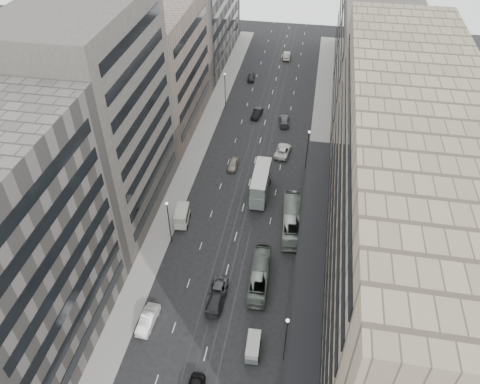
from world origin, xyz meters
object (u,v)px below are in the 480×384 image
Objects in this scene: bus_far at (292,220)px; vw_microbus at (253,346)px; sedan_2 at (217,291)px; panel_van at (182,216)px; sedan_1 at (148,320)px; double_decker at (261,183)px; bus_near at (260,275)px.

bus_far is 3.03× the size of vw_microbus.
bus_far reaches higher than sedan_2.
sedan_1 is (0.70, -19.62, -0.67)m from panel_van.
sedan_2 is at bearing 40.74° from sedan_1.
double_decker reaches higher than sedan_2.
double_decker is 1.78× the size of sedan_2.
vw_microbus is at bearing -61.47° from panel_van.
bus_near is 16.54m from sedan_1.
bus_near reaches higher than sedan_2.
vw_microbus is (-2.69, -23.26, -0.50)m from bus_far.
bus_far is at bearing -0.32° from panel_van.
vw_microbus reaches higher than sedan_1.
double_decker is at bearing 72.33° from sedan_1.
vw_microbus is (3.40, -30.43, -1.55)m from double_decker.
bus_near is 2.63× the size of vw_microbus.
sedan_1 is (-13.51, -9.52, -0.61)m from bus_near.
sedan_2 is (-8.96, -15.37, -0.95)m from bus_far.
bus_near is 2.01× the size of sedan_2.
bus_far is 17.81m from panel_van.
double_decker reaches higher than panel_van.
bus_far is at bearing -49.76° from double_decker.
sedan_1 is 0.98× the size of sedan_2.
vw_microbus is at bearing -51.50° from sedan_2.
sedan_1 is at bearing 32.78° from bus_near.
sedan_2 is at bearing -63.53° from panel_van.
panel_van is (-14.21, 10.10, 0.07)m from bus_near.
bus_far is 27.48m from sedan_1.
panel_van is 16.03m from sedan_2.
bus_far is at bearing 59.82° from sedan_2.
double_decker reaches higher than sedan_1.
sedan_2 is (8.74, -13.42, -0.79)m from panel_van.
double_decker reaches higher than bus_far.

